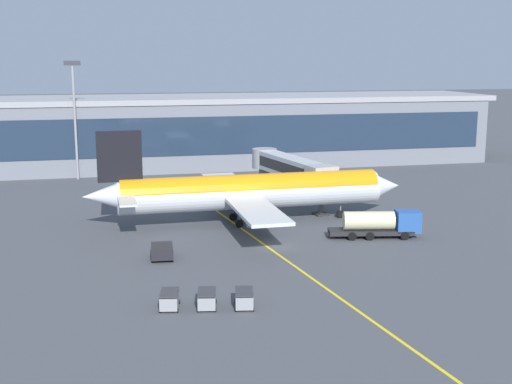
{
  "coord_description": "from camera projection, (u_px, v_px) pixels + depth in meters",
  "views": [
    {
      "loc": [
        -18.82,
        -71.48,
        21.07
      ],
      "look_at": [
        -0.14,
        9.7,
        4.5
      ],
      "focal_mm": 47.36,
      "sensor_mm": 36.0,
      "label": 1
    }
  ],
  "objects": [
    {
      "name": "ground_plane",
      "position": [
        276.0,
        247.0,
        76.57
      ],
      "size": [
        700.0,
        700.0,
        0.0
      ],
      "primitive_type": "plane",
      "color": "#47494F"
    },
    {
      "name": "apron_lead_in_line",
      "position": [
        262.0,
        243.0,
        78.22
      ],
      "size": [
        10.69,
        79.36,
        0.01
      ],
      "primitive_type": "cube",
      "rotation": [
        0.0,
        0.0,
        0.13
      ],
      "color": "yellow",
      "rests_on": "ground_plane"
    },
    {
      "name": "terminal_building",
      "position": [
        97.0,
        133.0,
        130.5
      ],
      "size": [
        157.71,
        22.02,
        13.64
      ],
      "color": "slate",
      "rests_on": "ground_plane"
    },
    {
      "name": "main_airliner",
      "position": [
        249.0,
        191.0,
        86.8
      ],
      "size": [
        41.85,
        32.86,
        12.45
      ],
      "color": "silver",
      "rests_on": "ground_plane"
    },
    {
      "name": "jet_bridge",
      "position": [
        289.0,
        167.0,
        99.98
      ],
      "size": [
        7.57,
        21.9,
        6.91
      ],
      "color": "#B2B7BC",
      "rests_on": "ground_plane"
    },
    {
      "name": "fuel_tanker",
      "position": [
        381.0,
        223.0,
        80.27
      ],
      "size": [
        11.08,
        4.59,
        3.25
      ],
      "color": "#232326",
      "rests_on": "ground_plane"
    },
    {
      "name": "pushback_tug",
      "position": [
        162.0,
        251.0,
        72.07
      ],
      "size": [
        2.57,
        3.96,
        1.4
      ],
      "color": "black",
      "rests_on": "ground_plane"
    },
    {
      "name": "baggage_cart_0",
      "position": [
        169.0,
        299.0,
        57.71
      ],
      "size": [
        2.04,
        2.89,
        1.48
      ],
      "color": "gray",
      "rests_on": "ground_plane"
    },
    {
      "name": "baggage_cart_1",
      "position": [
        207.0,
        299.0,
        57.83
      ],
      "size": [
        2.04,
        2.89,
        1.48
      ],
      "color": "gray",
      "rests_on": "ground_plane"
    },
    {
      "name": "baggage_cart_2",
      "position": [
        244.0,
        298.0,
        57.96
      ],
      "size": [
        2.04,
        2.89,
        1.48
      ],
      "color": "gray",
      "rests_on": "ground_plane"
    },
    {
      "name": "apron_light_mast_1",
      "position": [
        74.0,
        110.0,
        117.22
      ],
      "size": [
        2.8,
        0.5,
        20.62
      ],
      "color": "gray",
      "rests_on": "ground_plane"
    }
  ]
}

